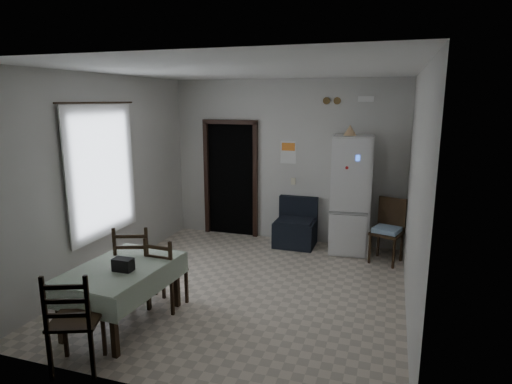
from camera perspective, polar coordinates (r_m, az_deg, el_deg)
The scene contains 25 objects.
ground at distance 6.04m, azimuth -1.48°, elevation -12.64°, with size 4.50×4.50×0.00m, color beige.
ceiling at distance 5.49m, azimuth -1.65°, elevation 15.97°, with size 4.20×4.50×0.02m, color white, non-canonical shape.
wall_back at distance 7.72m, azimuth 3.97°, elevation 4.08°, with size 4.20×0.02×2.90m, color beige, non-canonical shape.
wall_front at distance 3.61m, azimuth -13.49°, elevation -5.72°, with size 4.20×0.02×2.90m, color beige, non-canonical shape.
wall_left at distance 6.58m, azimuth -19.11°, elevation 2.00°, with size 0.02×4.50×2.90m, color beige, non-canonical shape.
wall_right at distance 5.29m, azimuth 20.43°, elevation -0.44°, with size 0.02×4.50×2.90m, color beige, non-canonical shape.
doorway at distance 8.28m, azimuth -2.80°, elevation 1.91°, with size 1.06×0.52×2.22m.
window_recess at distance 6.44m, azimuth -20.59°, elevation 2.59°, with size 0.10×1.20×1.60m, color silver.
curtain at distance 6.37m, azimuth -19.81°, elevation 2.55°, with size 0.02×1.45×1.85m, color white.
curtain_rod at distance 6.29m, azimuth -20.37°, elevation 11.11°, with size 0.02×0.02×1.60m, color black.
calendar at distance 7.67m, azimuth 4.33°, elevation 5.30°, with size 0.28×0.02×0.40m, color white.
calendar_image at distance 7.66m, azimuth 4.33°, elevation 6.04°, with size 0.24×0.01×0.14m, color orange.
light_switch at distance 7.73m, azimuth 4.99°, elevation 1.44°, with size 0.08×0.02×0.12m, color beige.
vent_left at distance 7.49m, azimuth 9.39°, elevation 11.91°, with size 0.12×0.12×0.03m, color brown.
vent_right at distance 7.47m, azimuth 10.78°, elevation 11.86°, with size 0.12×0.12×0.03m, color brown.
emergency_light at distance 7.40m, azimuth 14.46°, elevation 11.92°, with size 0.25×0.07×0.09m, color white.
fridge at distance 7.30m, azimuth 12.55°, elevation -0.37°, with size 0.64×0.64×1.97m, color silver, non-canonical shape.
tan_cone at distance 7.11m, azimuth 12.43°, elevation 8.06°, with size 0.21×0.21×0.17m, color tan.
navy_seat at distance 7.57m, azimuth 5.26°, elevation -4.09°, with size 0.69×0.67×0.84m, color black, non-canonical shape.
corner_chair at distance 7.06m, azimuth 17.04°, elevation -5.06°, with size 0.44×0.44×1.02m, color black, non-canonical shape.
dining_table at distance 5.26m, azimuth -17.33°, elevation -12.95°, with size 0.89×1.35×0.70m, color #97A78F, non-canonical shape.
black_bag at distance 4.96m, azimuth -17.30°, elevation -9.23°, with size 0.22×0.13×0.14m, color black.
dining_chair_far_left at distance 5.67m, azimuth -15.71°, elevation -9.11°, with size 0.45×0.45×1.04m, color black, non-canonical shape.
dining_chair_far_right at distance 5.48m, azimuth -11.81°, elevation -10.35°, with size 0.40×0.40×0.92m, color black, non-canonical shape.
dining_chair_near_head at distance 4.55m, azimuth -22.93°, elevation -15.29°, with size 0.44×0.44×1.03m, color black, non-canonical shape.
Camera 1 is at (1.82, -5.17, 2.54)m, focal length 30.00 mm.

